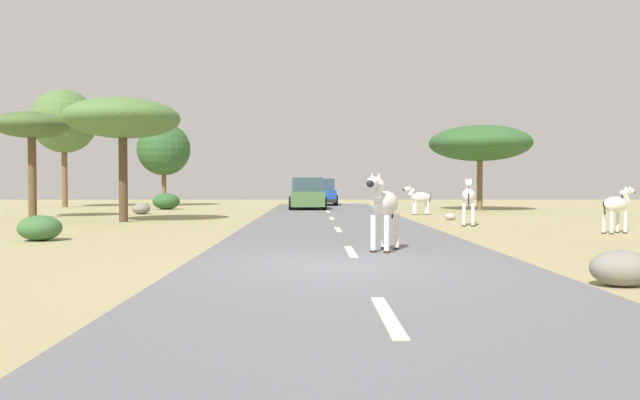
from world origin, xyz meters
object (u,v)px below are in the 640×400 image
Objects in this scene: zebra_0 at (384,205)px; zebra_3 at (419,197)px; rock_1 at (450,217)px; car_0 at (307,195)px; bush_3 at (40,228)px; zebra_2 at (617,205)px; tree_0 at (64,122)px; tree_4 at (480,143)px; rock_2 at (621,268)px; tree_1 at (123,119)px; zebra_1 at (469,197)px; car_1 at (322,193)px; tree_5 at (164,149)px; tree_2 at (32,127)px; bush_2 at (166,201)px; rock_4 at (141,209)px.

zebra_3 is (3.47, 15.43, -0.19)m from zebra_0.
rock_1 is at bearing -85.30° from zebra_0.
bush_3 is at bearing -111.78° from car_0.
zebra_2 is 18.59m from car_0.
tree_0 is 25.02m from tree_4.
tree_1 is at bearing 128.28° from rock_2.
zebra_1 is 0.40× the size of car_1.
tree_2 is at bearing -97.89° from tree_5.
zebra_0 is at bearing -110.54° from tree_4.
rock_1 is (13.72, -10.36, -0.31)m from bush_2.
car_1 is 0.60× the size of tree_0.
zebra_0 is at bearing -50.82° from tree_1.
rock_1 is at bearing -20.20° from rock_4.
zebra_3 is at bearing 171.41° from zebra_2.
rock_1 is 15.47m from rock_2.
zebra_3 is 0.20× the size of tree_0.
zebra_2 is 22.36m from tree_2.
bush_2 is (-7.96, 0.65, -0.39)m from car_0.
zebra_2 is 3.06× the size of rock_1.
zebra_3 is 13.25m from car_1.
bush_3 is at bearing -141.86° from zebra_1.
zebra_1 is at bearing -91.15° from zebra_0.
car_1 is at bearing 2.00° from tree_5.
zebra_0 is 3.54× the size of rock_1.
rock_2 is (-4.86, -24.51, -3.39)m from tree_4.
tree_5 is 11.76m from rock_4.
tree_4 is at bearing 149.84° from zebra_2.
tree_1 is 1.05× the size of tree_2.
tree_5 reaches higher than zebra_1.
zebra_1 is at bearing -107.26° from tree_4.
zebra_0 is at bearing -109.27° from rock_1.
car_0 reaches higher than rock_1.
zebra_1 is 13.38m from bush_3.
car_0 is 2.89× the size of bush_2.
zebra_2 is at bearing 63.36° from rock_2.
zebra_3 is at bearing 108.00° from zebra_1.
tree_1 is 8.38m from bush_3.
zebra_3 is at bearing -25.90° from bush_2.
zebra_3 is (-0.43, 7.11, -0.18)m from zebra_1.
tree_1 is 11.84m from bush_2.
tree_4 is (9.46, -0.63, 2.80)m from car_0.
tree_0 is at bearing 162.93° from car_0.
rock_1 is (15.26, -16.13, -3.58)m from tree_5.
rock_2 is (-4.47, -8.91, -0.57)m from zebra_2.
zebra_2 is 11.16m from zebra_3.
zebra_3 is at bearing -49.65° from car_0.
tree_1 reaches higher than rock_2.
tree_1 is 17.25m from tree_5.
zebra_3 is 0.33× the size of car_1.
zebra_1 is at bearing -163.38° from zebra_2.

